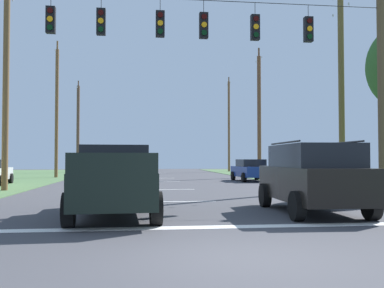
{
  "coord_description": "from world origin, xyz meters",
  "views": [
    {
      "loc": [
        -1.54,
        -6.75,
        1.57
      ],
      "look_at": [
        0.75,
        12.22,
        2.21
      ],
      "focal_mm": 40.78,
      "sensor_mm": 36.0,
      "label": 1
    }
  ],
  "objects_px": {
    "pickup_truck": "(114,181)",
    "utility_pole_near_left": "(229,125)",
    "utility_pole_far_right": "(259,115)",
    "suv_black": "(312,176)",
    "utility_pole_mid_right": "(341,82)",
    "utility_pole_far_left": "(6,73)",
    "overhead_signal_span": "(184,77)",
    "utility_pole_distant_left": "(78,128)",
    "utility_pole_distant_right": "(57,111)",
    "distant_car_oncoming": "(251,170)",
    "distant_car_crossing_white": "(328,172)"
  },
  "relations": [
    {
      "from": "utility_pole_mid_right",
      "to": "utility_pole_far_right",
      "type": "relative_size",
      "value": 1.01
    },
    {
      "from": "suv_black",
      "to": "utility_pole_far_left",
      "type": "height_order",
      "value": "utility_pole_far_left"
    },
    {
      "from": "pickup_truck",
      "to": "utility_pole_far_right",
      "type": "xyz_separation_m",
      "value": [
        10.83,
        23.9,
        4.35
      ]
    },
    {
      "from": "pickup_truck",
      "to": "suv_black",
      "type": "distance_m",
      "value": 5.67
    },
    {
      "from": "distant_car_oncoming",
      "to": "utility_pole_far_right",
      "type": "height_order",
      "value": "utility_pole_far_right"
    },
    {
      "from": "distant_car_oncoming",
      "to": "distant_car_crossing_white",
      "type": "bearing_deg",
      "value": -59.31
    },
    {
      "from": "distant_car_crossing_white",
      "to": "distant_car_oncoming",
      "type": "bearing_deg",
      "value": 120.69
    },
    {
      "from": "suv_black",
      "to": "utility_pole_near_left",
      "type": "distance_m",
      "value": 39.88
    },
    {
      "from": "suv_black",
      "to": "utility_pole_distant_left",
      "type": "xyz_separation_m",
      "value": [
        -11.86,
        37.9,
        3.95
      ]
    },
    {
      "from": "distant_car_oncoming",
      "to": "utility_pole_mid_right",
      "type": "relative_size",
      "value": 0.39
    },
    {
      "from": "overhead_signal_span",
      "to": "pickup_truck",
      "type": "height_order",
      "value": "overhead_signal_span"
    },
    {
      "from": "distant_car_crossing_white",
      "to": "utility_pole_distant_right",
      "type": "distance_m",
      "value": 22.34
    },
    {
      "from": "pickup_truck",
      "to": "overhead_signal_span",
      "type": "bearing_deg",
      "value": 56.82
    },
    {
      "from": "utility_pole_distant_right",
      "to": "utility_pole_distant_left",
      "type": "relative_size",
      "value": 1.1
    },
    {
      "from": "pickup_truck",
      "to": "utility_pole_near_left",
      "type": "relative_size",
      "value": 0.48
    },
    {
      "from": "distant_car_oncoming",
      "to": "utility_pole_mid_right",
      "type": "bearing_deg",
      "value": -72.65
    },
    {
      "from": "overhead_signal_span",
      "to": "utility_pole_far_right",
      "type": "relative_size",
      "value": 1.41
    },
    {
      "from": "distant_car_oncoming",
      "to": "utility_pole_distant_right",
      "type": "distance_m",
      "value": 16.93
    },
    {
      "from": "distant_car_crossing_white",
      "to": "utility_pole_far_left",
      "type": "relative_size",
      "value": 0.37
    },
    {
      "from": "distant_car_crossing_white",
      "to": "utility_pole_far_left",
      "type": "distance_m",
      "value": 18.32
    },
    {
      "from": "utility_pole_distant_right",
      "to": "distant_car_oncoming",
      "type": "bearing_deg",
      "value": -26.33
    },
    {
      "from": "utility_pole_mid_right",
      "to": "utility_pole_near_left",
      "type": "bearing_deg",
      "value": 89.44
    },
    {
      "from": "utility_pole_far_left",
      "to": "utility_pole_near_left",
      "type": "bearing_deg",
      "value": 59.5
    },
    {
      "from": "pickup_truck",
      "to": "utility_pole_mid_right",
      "type": "xyz_separation_m",
      "value": [
        11.07,
        9.14,
        4.57
      ]
    },
    {
      "from": "overhead_signal_span",
      "to": "utility_pole_distant_right",
      "type": "distance_m",
      "value": 22.9
    },
    {
      "from": "overhead_signal_span",
      "to": "utility_pole_distant_left",
      "type": "relative_size",
      "value": 1.5
    },
    {
      "from": "distant_car_oncoming",
      "to": "overhead_signal_span",
      "type": "bearing_deg",
      "value": -113.52
    },
    {
      "from": "suv_black",
      "to": "distant_car_oncoming",
      "type": "xyz_separation_m",
      "value": [
        2.76,
        17.66,
        -0.27
      ]
    },
    {
      "from": "utility_pole_distant_left",
      "to": "utility_pole_far_right",
      "type": "bearing_deg",
      "value": -39.3
    },
    {
      "from": "utility_pole_far_right",
      "to": "utility_pole_distant_left",
      "type": "height_order",
      "value": "utility_pole_far_right"
    },
    {
      "from": "distant_car_oncoming",
      "to": "utility_pole_mid_right",
      "type": "xyz_separation_m",
      "value": [
        2.64,
        -8.46,
        4.75
      ]
    },
    {
      "from": "utility_pole_far_left",
      "to": "utility_pole_distant_right",
      "type": "height_order",
      "value": "utility_pole_far_left"
    },
    {
      "from": "pickup_truck",
      "to": "suv_black",
      "type": "relative_size",
      "value": 1.12
    },
    {
      "from": "utility_pole_near_left",
      "to": "utility_pole_distant_right",
      "type": "distance_m",
      "value": 22.63
    },
    {
      "from": "distant_car_crossing_white",
      "to": "utility_pole_mid_right",
      "type": "distance_m",
      "value": 5.65
    },
    {
      "from": "distant_car_crossing_white",
      "to": "distant_car_oncoming",
      "type": "xyz_separation_m",
      "value": [
        -3.23,
        5.44,
        0.0
      ]
    },
    {
      "from": "utility_pole_distant_left",
      "to": "distant_car_oncoming",
      "type": "bearing_deg",
      "value": -54.16
    },
    {
      "from": "overhead_signal_span",
      "to": "utility_pole_distant_right",
      "type": "height_order",
      "value": "utility_pole_distant_right"
    },
    {
      "from": "pickup_truck",
      "to": "utility_pole_mid_right",
      "type": "height_order",
      "value": "utility_pole_mid_right"
    },
    {
      "from": "utility_pole_far_left",
      "to": "distant_car_oncoming",
      "type": "bearing_deg",
      "value": 28.2
    },
    {
      "from": "utility_pole_far_right",
      "to": "utility_pole_near_left",
      "type": "relative_size",
      "value": 0.97
    },
    {
      "from": "distant_car_crossing_white",
      "to": "utility_pole_near_left",
      "type": "relative_size",
      "value": 0.38
    },
    {
      "from": "utility_pole_far_right",
      "to": "utility_pole_far_left",
      "type": "bearing_deg",
      "value": -140.05
    },
    {
      "from": "overhead_signal_span",
      "to": "utility_pole_far_right",
      "type": "xyz_separation_m",
      "value": [
        8.52,
        20.36,
        0.75
      ]
    },
    {
      "from": "utility_pole_far_right",
      "to": "utility_pole_far_left",
      "type": "distance_m",
      "value": 21.74
    },
    {
      "from": "pickup_truck",
      "to": "utility_pole_far_right",
      "type": "bearing_deg",
      "value": 65.62
    },
    {
      "from": "overhead_signal_span",
      "to": "utility_pole_far_left",
      "type": "distance_m",
      "value": 10.43
    },
    {
      "from": "utility_pole_mid_right",
      "to": "utility_pole_far_left",
      "type": "xyz_separation_m",
      "value": [
        -16.9,
        0.81,
        0.22
      ]
    },
    {
      "from": "utility_pole_near_left",
      "to": "suv_black",
      "type": "bearing_deg",
      "value": -98.27
    },
    {
      "from": "overhead_signal_span",
      "to": "utility_pole_distant_right",
      "type": "bearing_deg",
      "value": 111.68
    }
  ]
}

